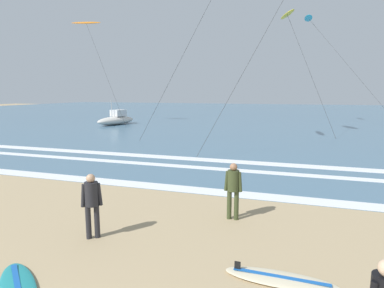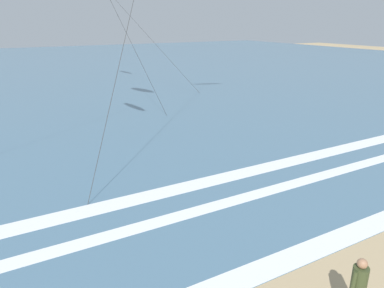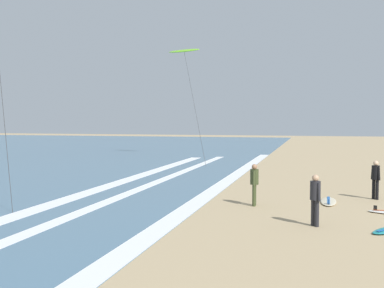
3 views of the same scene
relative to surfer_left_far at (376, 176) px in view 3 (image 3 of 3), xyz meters
The scene contains 8 objects.
wave_foam_shoreline 9.28m from the surfer_left_far, 131.43° to the left, with size 58.78×0.78×0.01m, color white.
wave_foam_mid_break 12.05m from the surfer_left_far, 119.87° to the left, with size 51.93×0.61×0.01m, color white.
wave_foam_outer_break 13.97m from the surfer_left_far, 118.45° to the left, with size 50.62×0.86×0.01m, color white.
surfer_left_far is the anchor object (origin of this frame).
surfer_right_near 6.19m from the surfer_left_far, 157.18° to the left, with size 0.47×0.37×1.60m.
surfer_mid_group 5.38m from the surfer_left_far, 120.26° to the left, with size 0.51×0.32×1.60m.
surfboard_near_water 2.44m from the surfer_left_far, 123.75° to the left, with size 2.11×0.65×0.25m.
kite_lime_mid_center 25.38m from the surfer_left_far, 34.62° to the left, with size 9.53×5.63×9.51m.
Camera 3 is at (-16.11, 5.90, 3.31)m, focal length 44.62 mm.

